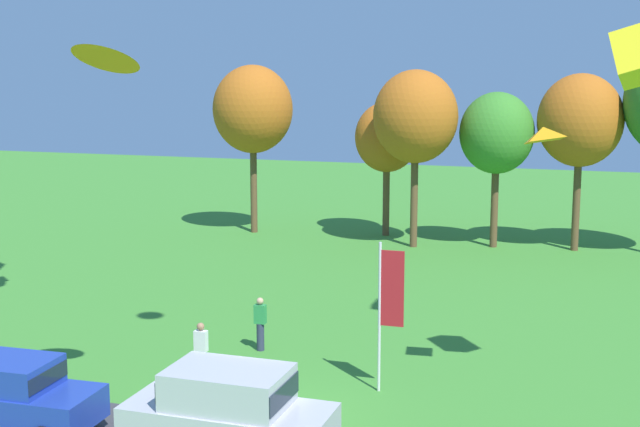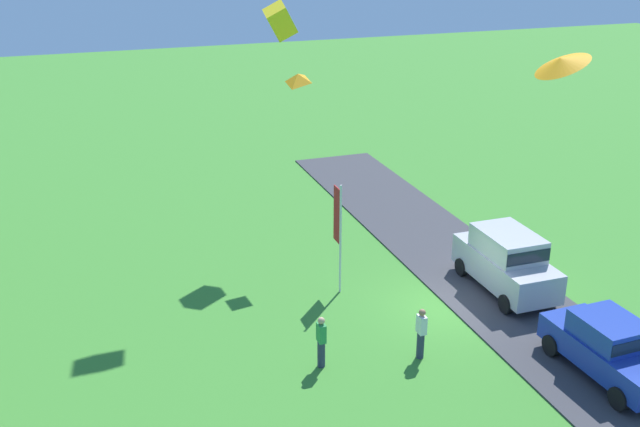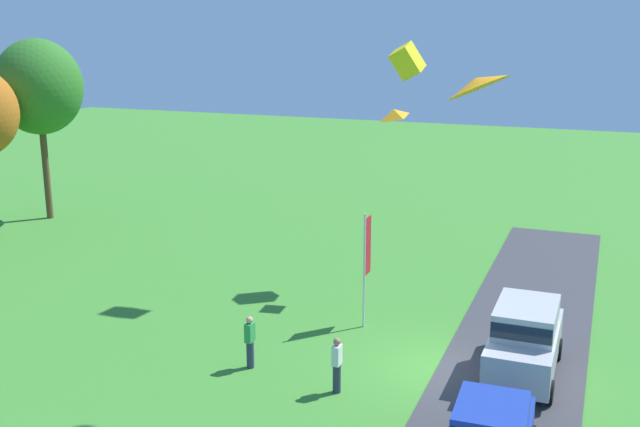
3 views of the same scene
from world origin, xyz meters
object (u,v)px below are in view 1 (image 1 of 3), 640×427
(tree_far_right, at_px, (580,121))
(person_on_lawn, at_px, (260,323))
(kite_diamond_low_drifter, at_px, (543,134))
(tree_center_back, at_px, (387,138))
(car_suv_mid_row, at_px, (229,414))
(tree_left_of_center, at_px, (416,117))
(car_sedan_far_end, at_px, (10,393))
(person_watching_sky, at_px, (201,351))
(kite_delta_near_flag, at_px, (107,54))
(kite_box_trailing_tail, at_px, (634,57))
(tree_far_left, at_px, (253,110))
(flag_banner, at_px, (388,298))
(tree_right_of_center, at_px, (497,134))

(tree_far_right, bearing_deg, person_on_lawn, -114.39)
(kite_diamond_low_drifter, bearing_deg, tree_center_back, 113.20)
(car_suv_mid_row, bearing_deg, tree_left_of_center, 93.21)
(car_sedan_far_end, height_order, car_suv_mid_row, car_suv_mid_row)
(person_watching_sky, relative_size, tree_far_right, 0.20)
(tree_left_of_center, xyz_separation_m, kite_diamond_low_drifter, (7.48, -19.67, 0.75))
(person_watching_sky, relative_size, kite_delta_near_flag, 1.07)
(person_on_lawn, xyz_separation_m, tree_far_right, (8.71, 19.22, 5.41))
(kite_box_trailing_tail, bearing_deg, tree_far_left, 131.73)
(car_suv_mid_row, relative_size, kite_delta_near_flag, 2.88)
(tree_far_right, bearing_deg, person_watching_sky, -112.55)
(tree_left_of_center, distance_m, flag_banner, 20.58)
(car_sedan_far_end, distance_m, tree_left_of_center, 26.47)
(person_watching_sky, relative_size, tree_center_back, 0.24)
(car_suv_mid_row, height_order, tree_far_right, tree_far_right)
(person_on_lawn, xyz_separation_m, tree_left_of_center, (1.07, 17.62, 5.54))
(kite_delta_near_flag, bearing_deg, flag_banner, 38.85)
(tree_center_back, bearing_deg, car_suv_mid_row, -82.95)
(tree_right_of_center, bearing_deg, kite_diamond_low_drifter, -79.95)
(car_sedan_far_end, height_order, kite_diamond_low_drifter, kite_diamond_low_drifter)
(tree_left_of_center, bearing_deg, car_sedan_far_end, -99.69)
(kite_delta_near_flag, height_order, kite_diamond_low_drifter, kite_delta_near_flag)
(tree_far_left, distance_m, flag_banner, 24.91)
(car_suv_mid_row, bearing_deg, flag_banner, 69.51)
(tree_left_of_center, xyz_separation_m, tree_far_right, (7.64, 1.59, -0.13))
(person_on_lawn, xyz_separation_m, tree_right_of_center, (4.85, 18.81, 4.74))
(car_sedan_far_end, xyz_separation_m, tree_far_left, (-4.67, 26.75, 5.55))
(person_on_lawn, bearing_deg, car_suv_mid_row, -72.70)
(car_suv_mid_row, bearing_deg, tree_center_back, 97.05)
(person_on_lawn, bearing_deg, person_watching_sky, -100.12)
(car_suv_mid_row, distance_m, tree_far_left, 29.33)
(car_sedan_far_end, height_order, person_on_lawn, car_sedan_far_end)
(tree_center_back, xyz_separation_m, flag_banner, (5.64, -22.46, -2.53))
(person_on_lawn, relative_size, tree_left_of_center, 0.20)
(tree_right_of_center, bearing_deg, person_watching_sky, -103.85)
(tree_far_right, distance_m, kite_delta_near_flag, 27.91)
(tree_far_right, bearing_deg, flag_banner, -100.66)
(person_on_lawn, xyz_separation_m, tree_far_left, (-7.96, 18.82, 5.71))
(tree_far_left, height_order, flag_banner, tree_far_left)
(flag_banner, relative_size, kite_box_trailing_tail, 3.49)
(person_watching_sky, bearing_deg, kite_diamond_low_drifter, 6.57)
(tree_far_left, height_order, tree_far_right, tree_far_left)
(tree_center_back, xyz_separation_m, kite_box_trailing_tail, (11.59, -22.17, 3.89))
(tree_left_of_center, relative_size, kite_diamond_low_drifter, 8.43)
(tree_left_of_center, relative_size, kite_box_trailing_tail, 7.28)
(tree_left_of_center, xyz_separation_m, kite_delta_near_flag, (-2.02, -24.44, 2.70))
(tree_left_of_center, bearing_deg, person_watching_sky, -94.47)
(flag_banner, height_order, kite_delta_near_flag, kite_delta_near_flag)
(person_watching_sky, relative_size, tree_far_left, 0.19)
(tree_center_back, relative_size, tree_right_of_center, 0.92)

